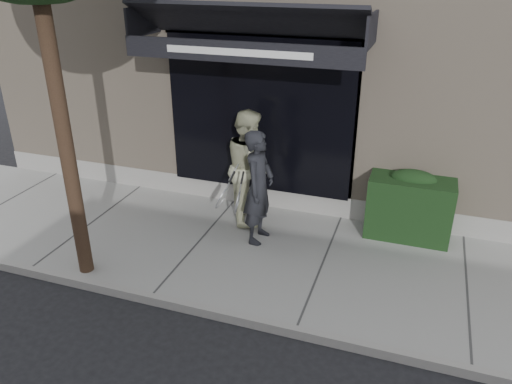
% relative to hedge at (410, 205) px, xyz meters
% --- Properties ---
extents(ground, '(80.00, 80.00, 0.00)m').
position_rel_hedge_xyz_m(ground, '(-1.10, -1.25, -0.66)').
color(ground, black).
rests_on(ground, ground).
extents(sidewalk, '(20.00, 3.00, 0.12)m').
position_rel_hedge_xyz_m(sidewalk, '(-1.10, -1.25, -0.60)').
color(sidewalk, gray).
rests_on(sidewalk, ground).
extents(curb, '(20.00, 0.10, 0.14)m').
position_rel_hedge_xyz_m(curb, '(-1.10, -2.80, -0.59)').
color(curb, gray).
rests_on(curb, ground).
extents(building_facade, '(14.30, 8.04, 5.64)m').
position_rel_hedge_xyz_m(building_facade, '(-1.11, 3.71, 2.08)').
color(building_facade, tan).
rests_on(building_facade, ground).
extents(hedge, '(1.30, 0.70, 1.14)m').
position_rel_hedge_xyz_m(hedge, '(0.00, 0.00, 0.00)').
color(hedge, black).
rests_on(hedge, sidewalk).
extents(pedestrian_front, '(0.81, 0.83, 1.81)m').
position_rel_hedge_xyz_m(pedestrian_front, '(-2.23, -0.91, 0.37)').
color(pedestrian_front, black).
rests_on(pedestrian_front, sidewalk).
extents(pedestrian_back, '(1.05, 1.15, 1.93)m').
position_rel_hedge_xyz_m(pedestrian_back, '(-2.60, -0.29, 0.43)').
color(pedestrian_back, '#BEBF99').
rests_on(pedestrian_back, sidewalk).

